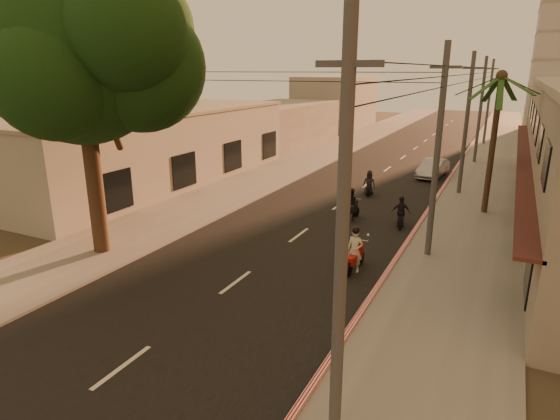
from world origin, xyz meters
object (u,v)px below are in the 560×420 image
at_px(palm_tree, 501,84).
at_px(scooter_far_a, 369,184).
at_px(broadleaf_tree, 90,55).
at_px(scooter_red, 355,252).
at_px(scooter_mid_b, 401,213).
at_px(parked_car, 433,168).
at_px(scooter_mid_a, 351,206).

bearing_deg(palm_tree, scooter_far_a, 170.91).
distance_m(broadleaf_tree, scooter_red, 13.22).
relative_size(scooter_mid_b, parked_car, 0.39).
relative_size(broadleaf_tree, scooter_mid_b, 7.14).
bearing_deg(scooter_red, scooter_mid_b, 89.36).
relative_size(broadleaf_tree, palm_tree, 1.48).
height_order(broadleaf_tree, scooter_mid_a, broadleaf_tree).
distance_m(scooter_mid_a, parked_car, 13.18).
xyz_separation_m(palm_tree, scooter_mid_a, (-6.46, -4.51, -6.33)).
height_order(broadleaf_tree, palm_tree, broadleaf_tree).
relative_size(palm_tree, parked_car, 1.87).
distance_m(scooter_far_a, parked_car, 7.89).
height_order(broadleaf_tree, scooter_red, broadleaf_tree).
bearing_deg(parked_car, scooter_mid_b, -81.65).
relative_size(scooter_mid_b, scooter_far_a, 1.01).
distance_m(scooter_red, scooter_far_a, 12.39).
xyz_separation_m(palm_tree, parked_car, (-4.18, 8.47, -6.45)).
bearing_deg(scooter_mid_b, parked_car, 78.79).
distance_m(palm_tree, scooter_far_a, 9.60).
bearing_deg(parked_car, palm_tree, -57.05).
bearing_deg(scooter_mid_a, scooter_red, -62.59).
bearing_deg(scooter_far_a, palm_tree, -20.61).
xyz_separation_m(scooter_mid_b, parked_car, (-0.38, 12.90, -0.07)).
xyz_separation_m(scooter_mid_a, parked_car, (2.28, 12.98, -0.13)).
height_order(palm_tree, scooter_red, palm_tree).
distance_m(scooter_mid_a, scooter_far_a, 5.67).
xyz_separation_m(scooter_mid_b, scooter_far_a, (-3.27, 5.56, -0.01)).
bearing_deg(scooter_mid_b, palm_tree, 36.47).
bearing_deg(scooter_mid_a, scooter_far_a, 104.29).
xyz_separation_m(scooter_far_a, parked_car, (2.89, 7.34, -0.06)).
distance_m(palm_tree, scooter_red, 13.30).
bearing_deg(scooter_red, palm_tree, 71.91).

